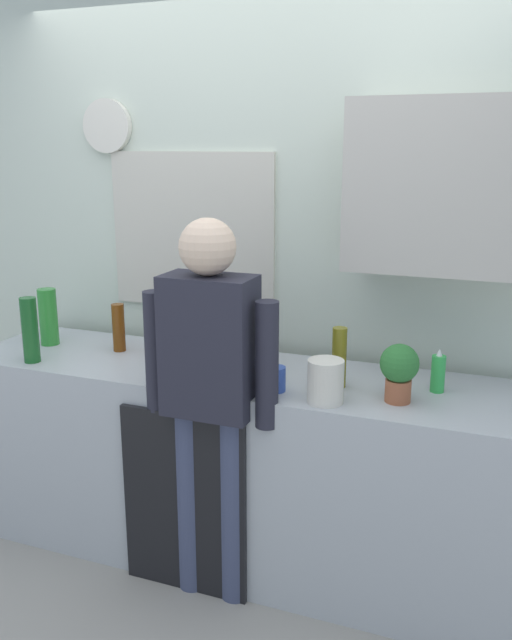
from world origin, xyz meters
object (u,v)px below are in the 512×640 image
at_px(bottle_clear_soda, 48,317).
at_px(cup_blue_mug, 275,379).
at_px(cup_white_mug, 322,369).
at_px(person_at_sink, 210,383).
at_px(bottle_amber_beer, 119,328).
at_px(potted_plant, 399,369).
at_px(bottle_red_vinegar, 161,332).
at_px(dish_soap, 438,373).
at_px(coffee_maker, 207,337).
at_px(bottle_green_wine, 30,330).
at_px(bottle_dark_sauce, 191,330).
at_px(storage_canister, 326,381).
at_px(bottle_olive_oil, 339,357).

distance_m(bottle_clear_soda, cup_blue_mug, 1.28).
xyz_separation_m(cup_white_mug, person_at_sink, (-0.37, -0.32, -0.00)).
bearing_deg(bottle_amber_beer, potted_plant, -7.68).
relative_size(bottle_red_vinegar, cup_white_mug, 2.32).
xyz_separation_m(cup_white_mug, dish_soap, (0.47, 0.03, 0.03)).
bearing_deg(person_at_sink, coffee_maker, 102.85).
bearing_deg(bottle_amber_beer, coffee_maker, -10.28).
relative_size(bottle_green_wine, person_at_sink, 0.19).
distance_m(bottle_clear_soda, dish_soap, 1.87).
xyz_separation_m(bottle_dark_sauce, storage_canister, (0.80, -0.46, -0.01)).
bearing_deg(person_at_sink, storage_canister, -4.10).
distance_m(bottle_green_wine, dish_soap, 1.79).
distance_m(bottle_red_vinegar, potted_plant, 1.17).
bearing_deg(person_at_sink, cup_white_mug, 27.11).
distance_m(coffee_maker, bottle_green_wine, 0.81).
bearing_deg(bottle_dark_sauce, bottle_green_wine, -141.86).
relative_size(bottle_dark_sauce, bottle_green_wine, 0.60).
height_order(bottle_green_wine, person_at_sink, person_at_sink).
relative_size(bottle_olive_oil, cup_blue_mug, 2.50).
distance_m(coffee_maker, bottle_red_vinegar, 0.32).
height_order(coffee_maker, person_at_sink, person_at_sink).
bearing_deg(storage_canister, cup_white_mug, 108.61).
distance_m(bottle_green_wine, cup_white_mug, 1.33).
relative_size(bottle_amber_beer, cup_white_mug, 2.42).
bearing_deg(cup_blue_mug, potted_plant, 7.05).
distance_m(potted_plant, person_at_sink, 0.74).
distance_m(coffee_maker, storage_canister, 0.63).
distance_m(potted_plant, dish_soap, 0.22).
xyz_separation_m(potted_plant, dish_soap, (0.13, 0.17, -0.05)).
distance_m(bottle_olive_oil, person_at_sink, 0.53).
height_order(potted_plant, dish_soap, potted_plant).
xyz_separation_m(cup_white_mug, potted_plant, (0.34, -0.14, 0.08)).
bearing_deg(cup_white_mug, coffee_maker, -174.97).
distance_m(coffee_maker, bottle_dark_sauce, 0.34).
bearing_deg(dish_soap, bottle_green_wine, -171.22).
bearing_deg(potted_plant, bottle_dark_sauce, 161.77).
relative_size(bottle_olive_oil, bottle_clear_soda, 0.89).
distance_m(bottle_red_vinegar, cup_blue_mug, 0.72).
xyz_separation_m(coffee_maker, bottle_green_wine, (-0.79, -0.20, 0.00)).
relative_size(bottle_clear_soda, dish_soap, 1.56).
bearing_deg(coffee_maker, potted_plant, -6.09).
bearing_deg(bottle_red_vinegar, potted_plant, -10.31).
xyz_separation_m(bottle_green_wine, cup_white_mug, (1.30, 0.24, -0.10)).
bearing_deg(bottle_red_vinegar, bottle_clear_soda, -174.63).
xyz_separation_m(potted_plant, person_at_sink, (-0.71, -0.19, -0.09)).
bearing_deg(cup_white_mug, bottle_dark_sauce, 163.44).
distance_m(coffee_maker, potted_plant, 0.85).
xyz_separation_m(bottle_amber_beer, cup_blue_mug, (0.88, -0.24, -0.06)).
distance_m(bottle_clear_soda, person_at_sink, 1.09).
relative_size(bottle_olive_oil, person_at_sink, 0.16).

